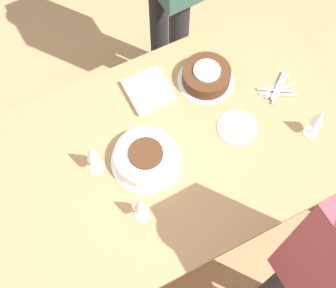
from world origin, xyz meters
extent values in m
plane|color=#A87F56|center=(0.00, 0.00, 0.00)|extent=(12.00, 12.00, 0.00)
cube|color=#9E754C|center=(0.00, 0.00, 0.73)|extent=(1.66, 0.99, 0.03)
cylinder|color=brown|center=(-0.76, -0.42, 0.36)|extent=(0.07, 0.07, 0.72)
cylinder|color=white|center=(0.11, 0.01, 0.75)|extent=(0.30, 0.30, 0.01)
cylinder|color=white|center=(0.11, 0.01, 0.79)|extent=(0.26, 0.26, 0.07)
cylinder|color=#422614|center=(0.11, 0.01, 0.83)|extent=(0.14, 0.14, 0.01)
cylinder|color=white|center=(-0.32, -0.23, 0.75)|extent=(0.26, 0.26, 0.01)
cylinder|color=#422614|center=(-0.32, -0.23, 0.79)|extent=(0.22, 0.22, 0.07)
cylinder|color=white|center=(-0.32, -0.23, 0.83)|extent=(0.12, 0.12, 0.01)
cylinder|color=silver|center=(0.31, -0.06, 0.75)|extent=(0.06, 0.06, 0.00)
cylinder|color=silver|center=(0.31, -0.06, 0.80)|extent=(0.01, 0.01, 0.09)
cone|color=silver|center=(0.31, -0.06, 0.90)|extent=(0.06, 0.06, 0.11)
cylinder|color=silver|center=(0.23, 0.22, 0.75)|extent=(0.06, 0.06, 0.00)
cylinder|color=silver|center=(0.23, 0.22, 0.80)|extent=(0.01, 0.01, 0.09)
cone|color=silver|center=(0.23, 0.22, 0.89)|extent=(0.05, 0.05, 0.10)
cylinder|color=silver|center=(-0.59, 0.21, 0.75)|extent=(0.07, 0.07, 0.00)
cylinder|color=silver|center=(-0.59, 0.21, 0.79)|extent=(0.01, 0.01, 0.08)
cone|color=silver|center=(-0.59, 0.21, 0.88)|extent=(0.06, 0.06, 0.09)
cylinder|color=beige|center=(-0.32, 0.05, 0.75)|extent=(0.18, 0.18, 0.01)
cube|color=silver|center=(-0.60, -0.06, 0.75)|extent=(0.17, 0.06, 0.00)
cube|color=silver|center=(-0.57, -0.01, 0.75)|extent=(0.15, 0.09, 0.00)
cube|color=silver|center=(-0.59, -0.03, 0.75)|extent=(0.17, 0.02, 0.00)
cube|color=silver|center=(-0.57, -0.04, 0.76)|extent=(0.15, 0.10, 0.00)
cube|color=silver|center=(-0.59, -0.03, 0.76)|extent=(0.15, 0.11, 0.00)
cube|color=silver|center=(-0.59, -0.05, 0.76)|extent=(0.14, 0.11, 0.00)
cube|color=silver|center=(-0.05, -0.30, 0.76)|extent=(0.19, 0.19, 0.03)
cylinder|color=#232328|center=(-0.40, -0.89, 0.42)|extent=(0.11, 0.11, 0.84)
cylinder|color=#232328|center=(-0.41, -0.67, 0.42)|extent=(0.11, 0.11, 0.84)
cylinder|color=#232328|center=(-0.22, 0.69, 0.40)|extent=(0.11, 0.11, 0.79)
camera|label=1|loc=(0.39, 0.76, 2.57)|focal=50.00mm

